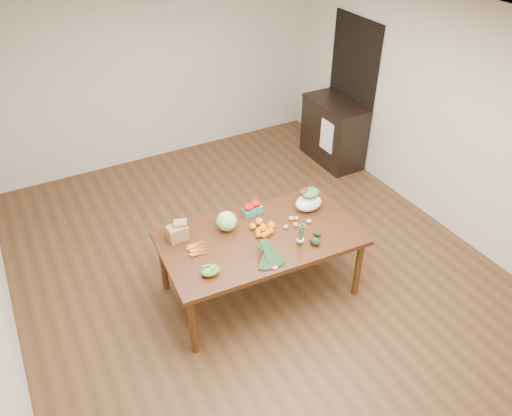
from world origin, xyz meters
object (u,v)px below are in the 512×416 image
kale_bunch (270,255)px  salad_bag (309,200)px  dining_table (260,264)px  mandarin_cluster (264,230)px  asparagus_bundle (301,235)px  cabinet (333,132)px  paper_bag (177,232)px  cabbage (227,221)px

kale_bunch → salad_bag: size_ratio=1.35×
dining_table → mandarin_cluster: (0.05, 0.02, 0.43)m
asparagus_bundle → salad_bag: bearing=52.6°
cabinet → salad_bag: bearing=-132.7°
kale_bunch → salad_bag: bearing=38.2°
paper_bag → cabbage: size_ratio=1.24×
dining_table → cabbage: bearing=136.7°
dining_table → asparagus_bundle: 0.65m
salad_bag → asparagus_bundle: bearing=-130.8°
cabbage → salad_bag: 0.92m
cabinet → cabbage: (-2.57, -1.69, 0.38)m
cabinet → salad_bag: (-1.65, -1.79, 0.39)m
cabinet → cabbage: 3.10m
paper_bag → kale_bunch: size_ratio=0.64×
mandarin_cluster → kale_bunch: kale_bunch is taller
mandarin_cluster → asparagus_bundle: size_ratio=0.72×
dining_table → cabbage: (-0.24, 0.26, 0.48)m
cabbage → cabinet: bearing=33.3°
dining_table → kale_bunch: bearing=-101.9°
paper_bag → salad_bag: salad_bag is taller
dining_table → cabbage: cabbage is taller
paper_bag → asparagus_bundle: asparagus_bundle is taller
cabinet → asparagus_bundle: (-2.05, -2.25, 0.40)m
cabinet → paper_bag: 3.47m
cabbage → salad_bag: size_ratio=0.70×
cabinet → kale_bunch: cabinet is taller
paper_bag → salad_bag: (1.41, -0.19, 0.02)m
dining_table → kale_bunch: size_ratio=4.92×
dining_table → salad_bag: bearing=16.7°
kale_bunch → asparagus_bundle: (0.38, 0.08, 0.05)m
dining_table → asparagus_bundle: bearing=-43.7°
dining_table → cabbage: 0.60m
cabbage → asparagus_bundle: size_ratio=0.83×
mandarin_cluster → salad_bag: bearing=12.8°
mandarin_cluster → salad_bag: 0.65m
asparagus_bundle → salad_bag: size_ratio=0.85×
cabinet → kale_bunch: 3.39m
cabbage → paper_bag: bearing=169.1°
cabbage → mandarin_cluster: 0.38m
paper_bag → mandarin_cluster: (0.78, -0.34, -0.04)m
dining_table → paper_bag: bearing=157.7°
cabinet → paper_bag: cabinet is taller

